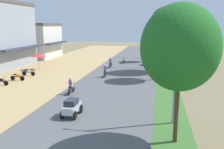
% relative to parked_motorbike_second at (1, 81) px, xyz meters
% --- Properties ---
extents(shophouse_far, '(9.68, 8.88, 6.90)m').
position_rel_parked_motorbike_second_xyz_m(shophouse_far, '(-7.91, 22.79, 2.91)').
color(shophouse_far, silver).
rests_on(shophouse_far, ground).
extents(parked_motorbike_second, '(1.80, 0.54, 0.94)m').
position_rel_parked_motorbike_second_xyz_m(parked_motorbike_second, '(0.00, 0.00, 0.00)').
color(parked_motorbike_second, black).
rests_on(parked_motorbike_second, dirt_shoulder).
extents(parked_motorbike_third, '(1.80, 0.54, 0.94)m').
position_rel_parked_motorbike_second_xyz_m(parked_motorbike_third, '(0.48, 2.49, 0.00)').
color(parked_motorbike_third, black).
rests_on(parked_motorbike_third, dirt_shoulder).
extents(parked_motorbike_fourth, '(1.80, 0.54, 0.94)m').
position_rel_parked_motorbike_second_xyz_m(parked_motorbike_fourth, '(0.28, 5.42, 0.00)').
color(parked_motorbike_fourth, black).
rests_on(parked_motorbike_fourth, dirt_shoulder).
extents(vendor_umbrella, '(2.20, 2.20, 2.52)m').
position_rel_parked_motorbike_second_xyz_m(vendor_umbrella, '(-0.37, 9.66, 1.75)').
color(vendor_umbrella, '#99999E').
rests_on(vendor_umbrella, dirt_shoulder).
extents(median_tree_nearest, '(4.16, 4.16, 7.61)m').
position_rel_parked_motorbike_second_xyz_m(median_tree_nearest, '(17.83, -10.13, 4.80)').
color(median_tree_nearest, '#4C351E').
rests_on(median_tree_nearest, median_strip).
extents(median_tree_second, '(3.76, 3.76, 8.34)m').
position_rel_parked_motorbike_second_xyz_m(median_tree_second, '(17.79, 6.48, 5.86)').
color(median_tree_second, '#4C351E').
rests_on(median_tree_second, median_strip).
extents(median_tree_third, '(4.80, 4.80, 9.01)m').
position_rel_parked_motorbike_second_xyz_m(median_tree_third, '(17.75, 11.73, 5.96)').
color(median_tree_third, '#4C351E').
rests_on(median_tree_third, median_strip).
extents(median_tree_fourth, '(3.00, 3.00, 9.44)m').
position_rel_parked_motorbike_second_xyz_m(median_tree_fourth, '(17.58, 22.18, 7.11)').
color(median_tree_fourth, '#4C351E').
rests_on(median_tree_fourth, median_strip).
extents(streetlamp_near, '(3.16, 0.20, 7.30)m').
position_rel_parked_motorbike_second_xyz_m(streetlamp_near, '(17.87, -7.36, 3.74)').
color(streetlamp_near, gray).
rests_on(streetlamp_near, median_strip).
extents(streetlamp_mid, '(3.16, 0.20, 8.39)m').
position_rel_parked_motorbike_second_xyz_m(streetlamp_mid, '(17.87, 15.26, 4.31)').
color(streetlamp_mid, gray).
rests_on(streetlamp_mid, median_strip).
extents(streetlamp_far, '(3.16, 0.20, 7.85)m').
position_rel_parked_motorbike_second_xyz_m(streetlamp_far, '(17.87, 26.84, 4.03)').
color(streetlamp_far, gray).
rests_on(streetlamp_far, median_strip).
extents(utility_pole_near, '(1.80, 0.20, 9.47)m').
position_rel_parked_motorbike_second_xyz_m(utility_pole_near, '(20.77, 22.59, 4.38)').
color(utility_pole_near, brown).
rests_on(utility_pole_near, ground).
extents(utility_pole_far, '(1.80, 0.20, 8.88)m').
position_rel_parked_motorbike_second_xyz_m(utility_pole_far, '(20.76, 13.98, 4.07)').
color(utility_pole_far, brown).
rests_on(utility_pole_far, ground).
extents(car_hatchback_silver, '(1.04, 2.00, 1.23)m').
position_rel_parked_motorbike_second_xyz_m(car_hatchback_silver, '(10.76, -7.38, 0.19)').
color(car_hatchback_silver, '#B7BCC1').
rests_on(car_hatchback_silver, road_strip).
extents(car_sedan_yellow, '(1.10, 2.26, 1.19)m').
position_rel_parked_motorbike_second_xyz_m(car_sedan_yellow, '(15.10, 17.00, 0.19)').
color(car_sedan_yellow, gold).
rests_on(car_sedan_yellow, road_strip).
extents(motorbike_foreground_rider, '(0.54, 1.80, 1.66)m').
position_rel_parked_motorbike_second_xyz_m(motorbike_foreground_rider, '(8.68, -1.84, 0.30)').
color(motorbike_foreground_rider, black).
rests_on(motorbike_foreground_rider, road_strip).
extents(motorbike_ahead_second, '(0.54, 1.80, 1.66)m').
position_rel_parked_motorbike_second_xyz_m(motorbike_ahead_second, '(10.24, 6.43, 0.30)').
color(motorbike_ahead_second, black).
rests_on(motorbike_ahead_second, road_strip).
extents(motorbike_ahead_third, '(0.54, 1.80, 1.66)m').
position_rel_parked_motorbike_second_xyz_m(motorbike_ahead_third, '(9.54, 13.52, 0.30)').
color(motorbike_ahead_third, black).
rests_on(motorbike_ahead_third, road_strip).
extents(motorbike_ahead_fourth, '(0.54, 1.80, 0.94)m').
position_rel_parked_motorbike_second_xyz_m(motorbike_ahead_fourth, '(10.97, 18.12, 0.02)').
color(motorbike_ahead_fourth, black).
rests_on(motorbike_ahead_fourth, road_strip).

